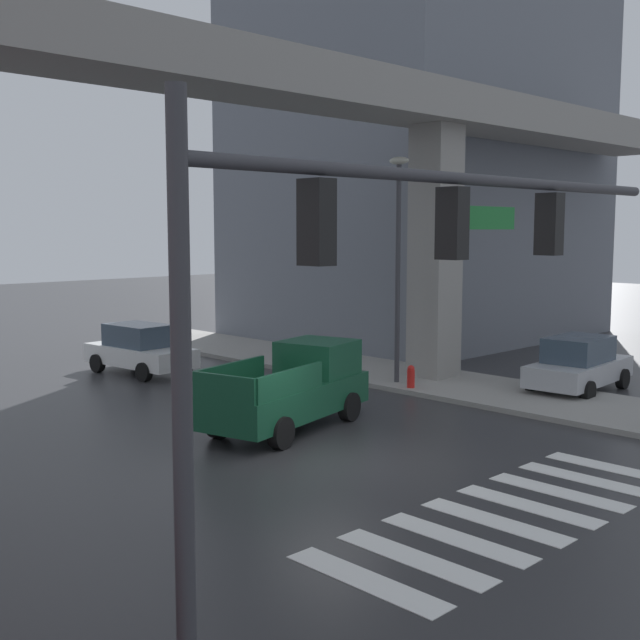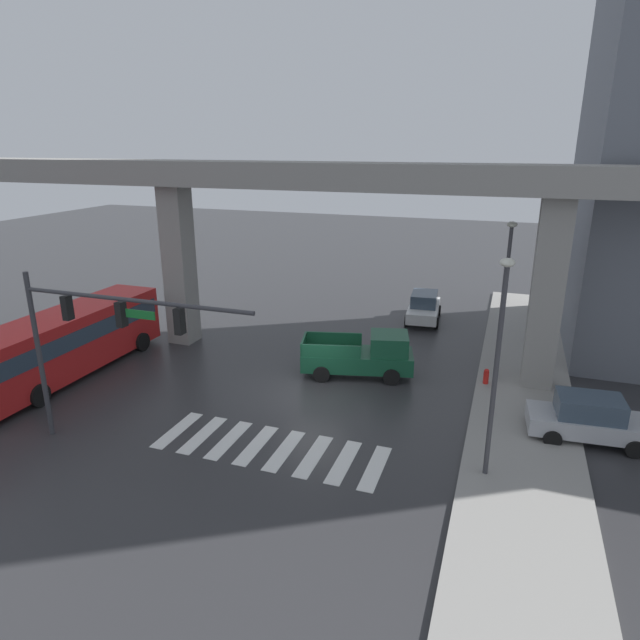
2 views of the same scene
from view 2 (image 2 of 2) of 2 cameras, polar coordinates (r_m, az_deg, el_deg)
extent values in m
plane|color=#2D2D30|center=(23.86, -0.68, -7.84)|extent=(120.00, 120.00, 0.00)
cube|color=silver|center=(21.87, -14.61, -11.01)|extent=(0.55, 2.80, 0.01)
cube|color=silver|center=(21.33, -12.10, -11.60)|extent=(0.55, 2.80, 0.01)
cube|color=silver|center=(20.83, -9.44, -12.20)|extent=(0.55, 2.80, 0.01)
cube|color=silver|center=(20.37, -6.65, -12.80)|extent=(0.55, 2.80, 0.01)
cube|color=silver|center=(19.97, -3.73, -13.40)|extent=(0.55, 2.80, 0.01)
cube|color=silver|center=(19.62, -0.68, -13.98)|extent=(0.55, 2.80, 0.01)
cube|color=silver|center=(19.33, 2.49, -14.54)|extent=(0.55, 2.80, 0.01)
cube|color=silver|center=(19.10, 5.76, -15.07)|extent=(0.55, 2.80, 0.01)
cube|color=gray|center=(25.45, 2.54, 14.73)|extent=(48.18, 2.48, 1.20)
cube|color=gray|center=(29.99, -14.43, 5.46)|extent=(1.30, 1.30, 8.36)
cube|color=gray|center=(25.15, 22.51, 2.29)|extent=(1.30, 1.30, 8.36)
cube|color=gray|center=(24.48, 20.40, -8.16)|extent=(4.00, 36.00, 0.15)
cube|color=#14472D|center=(25.58, 3.89, -4.13)|extent=(5.41, 3.06, 0.80)
cube|color=#14472D|center=(25.28, 7.22, -2.45)|extent=(2.07, 2.10, 0.90)
cube|color=#3F5160|center=(25.30, 8.28, -2.48)|extent=(0.49, 1.65, 0.77)
cube|color=#14472D|center=(26.19, 1.47, -1.92)|extent=(2.60, 0.73, 0.60)
cube|color=#14472D|center=(24.56, 1.17, -3.30)|extent=(2.60, 0.73, 0.60)
cube|color=#14472D|center=(25.50, -1.71, -2.48)|extent=(0.51, 1.72, 0.60)
cylinder|color=black|center=(26.58, 7.35, -4.30)|extent=(0.80, 0.45, 0.76)
cylinder|color=black|center=(24.92, 7.45, -5.87)|extent=(0.80, 0.45, 0.76)
cylinder|color=black|center=(26.65, 0.53, -4.09)|extent=(0.80, 0.45, 0.76)
cylinder|color=black|center=(24.99, 0.16, -5.64)|extent=(0.80, 0.45, 0.76)
cube|color=red|center=(27.86, -24.98, -2.08)|extent=(2.55, 10.81, 2.70)
cube|color=#2D3D4C|center=(27.72, -25.11, -1.16)|extent=(2.59, 10.27, 0.76)
cube|color=#2D3D4C|center=(31.56, -18.40, 1.58)|extent=(2.25, 0.09, 1.49)
cylinder|color=black|center=(31.61, -21.62, -1.61)|extent=(0.35, 0.96, 0.96)
cylinder|color=black|center=(30.10, -18.08, -2.17)|extent=(0.35, 0.96, 0.96)
cylinder|color=black|center=(25.54, -27.23, -6.98)|extent=(0.35, 0.96, 0.96)
cube|color=silver|center=(34.01, 10.73, 1.00)|extent=(2.11, 4.43, 0.64)
cube|color=#384756|center=(33.91, 10.81, 2.17)|extent=(1.68, 2.35, 0.76)
cylinder|color=black|center=(32.79, 12.02, -0.31)|extent=(0.29, 0.66, 0.64)
cylinder|color=black|center=(32.89, 9.03, -0.08)|extent=(0.29, 0.66, 0.64)
cylinder|color=black|center=(35.34, 12.25, 1.00)|extent=(0.29, 0.66, 0.64)
cylinder|color=black|center=(35.43, 9.47, 1.22)|extent=(0.29, 0.66, 0.64)
cube|color=#A8AAAF|center=(22.51, 26.27, -9.70)|extent=(4.42, 2.06, 0.64)
cube|color=#384756|center=(22.20, 26.26, -8.08)|extent=(2.34, 1.65, 0.76)
cylinder|color=black|center=(23.72, 28.99, -9.58)|extent=(0.66, 0.29, 0.64)
cylinder|color=black|center=(22.24, 29.96, -11.58)|extent=(0.66, 0.29, 0.64)
cylinder|color=black|center=(23.17, 22.53, -9.27)|extent=(0.66, 0.29, 0.64)
cylinder|color=black|center=(21.65, 23.04, -11.31)|extent=(0.66, 0.29, 0.64)
cylinder|color=#38383D|center=(22.06, -27.16, -3.40)|extent=(0.18, 0.18, 6.20)
cylinder|color=#38383D|center=(18.47, -18.95, 1.95)|extent=(8.60, 0.14, 0.14)
cube|color=black|center=(20.36, -24.82, 1.16)|extent=(0.24, 0.32, 0.84)
sphere|color=red|center=(20.29, -24.91, 1.86)|extent=(0.17, 0.17, 0.17)
cube|color=black|center=(18.92, -19.99, 0.57)|extent=(0.24, 0.32, 0.84)
sphere|color=red|center=(18.85, -20.07, 1.32)|extent=(0.17, 0.17, 0.17)
cube|color=black|center=(17.64, -14.41, -0.12)|extent=(0.24, 0.32, 0.84)
sphere|color=red|center=(17.57, -14.48, 0.68)|extent=(0.17, 0.17, 0.17)
cube|color=#19722D|center=(18.45, -18.20, 0.55)|extent=(1.10, 0.04, 0.28)
cylinder|color=#38383D|center=(17.72, 17.76, -5.82)|extent=(0.16, 0.16, 7.00)
ellipsoid|color=beige|center=(16.65, 18.94, 5.68)|extent=(0.44, 0.70, 0.24)
cylinder|color=#38383D|center=(25.43, 18.52, 1.30)|extent=(0.16, 0.16, 7.00)
ellipsoid|color=beige|center=(24.69, 19.36, 9.37)|extent=(0.44, 0.70, 0.24)
cylinder|color=red|center=(25.63, 16.88, -5.91)|extent=(0.24, 0.24, 0.70)
sphere|color=red|center=(25.48, 16.96, -5.11)|extent=(0.22, 0.22, 0.22)
camera|label=1|loc=(21.72, -45.55, -1.89)|focal=44.71mm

